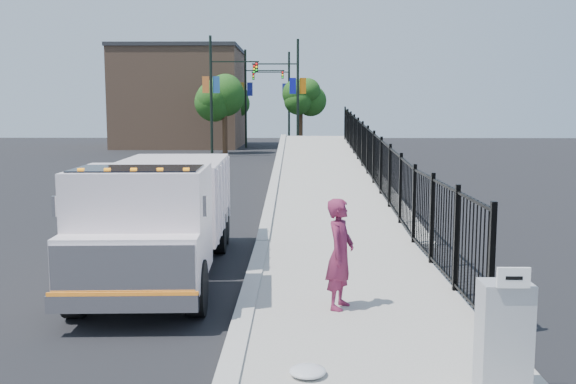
{
  "coord_description": "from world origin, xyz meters",
  "views": [
    {
      "loc": [
        0.81,
        -10.84,
        3.26
      ],
      "look_at": [
        0.63,
        2.0,
        1.57
      ],
      "focal_mm": 40.0,
      "sensor_mm": 36.0,
      "label": 1
    }
  ],
  "objects": [
    {
      "name": "ramp",
      "position": [
        2.12,
        16.0,
        0.0
      ],
      "size": [
        3.95,
        24.06,
        3.19
      ],
      "primitive_type": "cube",
      "rotation": [
        0.06,
        0.0,
        0.0
      ],
      "color": "#9E998E",
      "rests_on": "ground"
    },
    {
      "name": "tree_1",
      "position": [
        1.09,
        38.66,
        3.91
      ],
      "size": [
        2.21,
        2.21,
        5.11
      ],
      "color": "#382314",
      "rests_on": "ground"
    },
    {
      "name": "light_pole_1",
      "position": [
        0.56,
        34.4,
        4.36
      ],
      "size": [
        3.78,
        0.22,
        8.0
      ],
      "color": "black",
      "rests_on": "ground"
    },
    {
      "name": "light_pole_0",
      "position": [
        -4.6,
        32.18,
        4.36
      ],
      "size": [
        3.77,
        0.22,
        8.0
      ],
      "color": "black",
      "rests_on": "ground"
    },
    {
      "name": "ground",
      "position": [
        0.0,
        0.0,
        0.0
      ],
      "size": [
        120.0,
        120.0,
        0.0
      ],
      "primitive_type": "plane",
      "color": "black",
      "rests_on": "ground"
    },
    {
      "name": "tree_0",
      "position": [
        -4.32,
        34.81,
        3.97
      ],
      "size": [
        3.05,
        3.05,
        5.53
      ],
      "color": "#382314",
      "rests_on": "ground"
    },
    {
      "name": "tree_2",
      "position": [
        -4.89,
        46.22,
        3.96
      ],
      "size": [
        2.84,
        2.84,
        5.42
      ],
      "color": "#382314",
      "rests_on": "ground"
    },
    {
      "name": "iron_fence",
      "position": [
        3.55,
        12.0,
        0.9
      ],
      "size": [
        0.1,
        28.0,
        1.8
      ],
      "primitive_type": "cube",
      "color": "black",
      "rests_on": "ground"
    },
    {
      "name": "curb",
      "position": [
        0.0,
        -2.0,
        0.08
      ],
      "size": [
        0.3,
        12.0,
        0.16
      ],
      "primitive_type": "cube",
      "color": "#ADAAA3",
      "rests_on": "ground"
    },
    {
      "name": "arrow_sign",
      "position": [
        3.1,
        -4.22,
        1.48
      ],
      "size": [
        0.35,
        0.04,
        0.22
      ],
      "primitive_type": "cube",
      "color": "white",
      "rests_on": "utility_cabinet"
    },
    {
      "name": "sidewalk",
      "position": [
        1.93,
        -2.0,
        0.06
      ],
      "size": [
        3.55,
        12.0,
        0.12
      ],
      "primitive_type": "cube",
      "color": "#9E998E",
      "rests_on": "ground"
    },
    {
      "name": "building",
      "position": [
        -9.0,
        44.0,
        4.0
      ],
      "size": [
        10.0,
        10.0,
        8.0
      ],
      "primitive_type": "cube",
      "color": "#8C664C",
      "rests_on": "ground"
    },
    {
      "name": "worker",
      "position": [
        1.49,
        -1.01,
        0.99
      ],
      "size": [
        0.62,
        0.74,
        1.74
      ],
      "primitive_type": "imported",
      "rotation": [
        0.0,
        0.0,
        1.2
      ],
      "color": "maroon",
      "rests_on": "sidewalk"
    },
    {
      "name": "utility_cabinet",
      "position": [
        3.1,
        -4.0,
        0.75
      ],
      "size": [
        0.55,
        0.4,
        1.25
      ],
      "primitive_type": "cube",
      "color": "gray",
      "rests_on": "sidewalk"
    },
    {
      "name": "debris",
      "position": [
        0.94,
        -3.61,
        0.18
      ],
      "size": [
        0.44,
        0.44,
        0.11
      ],
      "primitive_type": "ellipsoid",
      "color": "silver",
      "rests_on": "sidewalk"
    },
    {
      "name": "light_pole_3",
      "position": [
        -0.18,
        44.58,
        4.36
      ],
      "size": [
        3.77,
        0.22,
        8.0
      ],
      "color": "black",
      "rests_on": "ground"
    },
    {
      "name": "truck",
      "position": [
        -1.8,
        1.23,
        1.31
      ],
      "size": [
        2.48,
        6.91,
        2.34
      ],
      "rotation": [
        0.0,
        0.0,
        0.04
      ],
      "color": "black",
      "rests_on": "ground"
    },
    {
      "name": "light_pole_2",
      "position": [
        -3.11,
        42.38,
        4.36
      ],
      "size": [
        3.78,
        0.22,
        8.0
      ],
      "color": "black",
      "rests_on": "ground"
    }
  ]
}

